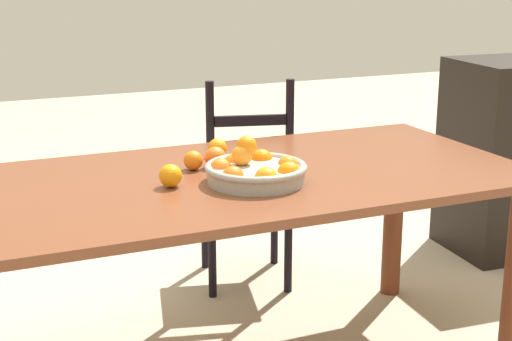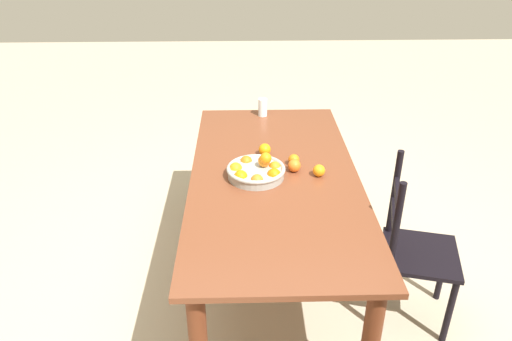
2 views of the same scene
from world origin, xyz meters
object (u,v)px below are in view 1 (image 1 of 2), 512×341
at_px(dining_table, 237,207).
at_px(fruit_bowl, 256,170).
at_px(orange_loose_2, 171,176).
at_px(orange_loose_1, 218,148).
at_px(orange_loose_3, 193,160).
at_px(chair_near_window, 246,191).
at_px(orange_loose_0, 215,157).

bearing_deg(dining_table, fruit_bowl, -77.71).
bearing_deg(fruit_bowl, orange_loose_2, 167.70).
bearing_deg(orange_loose_1, fruit_bowl, -90.20).
distance_m(orange_loose_2, orange_loose_3, 0.21).
distance_m(dining_table, orange_loose_3, 0.22).
height_order(dining_table, orange_loose_3, orange_loose_3).
distance_m(chair_near_window, orange_loose_1, 0.68).
xyz_separation_m(orange_loose_0, orange_loose_3, (-0.08, 0.00, -0.00)).
distance_m(orange_loose_0, orange_loose_2, 0.27).
height_order(orange_loose_0, orange_loose_1, orange_loose_0).
distance_m(orange_loose_0, orange_loose_1, 0.15).
xyz_separation_m(dining_table, orange_loose_2, (-0.25, -0.05, 0.15)).
height_order(dining_table, chair_near_window, chair_near_window).
distance_m(fruit_bowl, orange_loose_2, 0.28).
distance_m(orange_loose_1, orange_loose_2, 0.40).
relative_size(fruit_bowl, orange_loose_0, 4.49).
bearing_deg(fruit_bowl, orange_loose_0, 104.50).
xyz_separation_m(chair_near_window, orange_loose_2, (-0.59, -0.79, 0.34)).
bearing_deg(fruit_bowl, dining_table, 102.29).
bearing_deg(orange_loose_3, fruit_bowl, -58.70).
xyz_separation_m(orange_loose_0, orange_loose_2, (-0.21, -0.16, -0.00)).
height_order(orange_loose_1, orange_loose_2, orange_loose_2).
distance_m(chair_near_window, fruit_bowl, 0.97).
height_order(orange_loose_0, orange_loose_2, same).
bearing_deg(orange_loose_1, dining_table, -95.52).
bearing_deg(dining_table, orange_loose_0, 106.46).
bearing_deg(orange_loose_3, orange_loose_1, 43.22).
relative_size(fruit_bowl, orange_loose_1, 4.79).
relative_size(dining_table, fruit_bowl, 5.91).
xyz_separation_m(orange_loose_1, orange_loose_2, (-0.27, -0.30, 0.00)).
relative_size(chair_near_window, orange_loose_2, 13.02).
height_order(dining_table, orange_loose_0, orange_loose_0).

